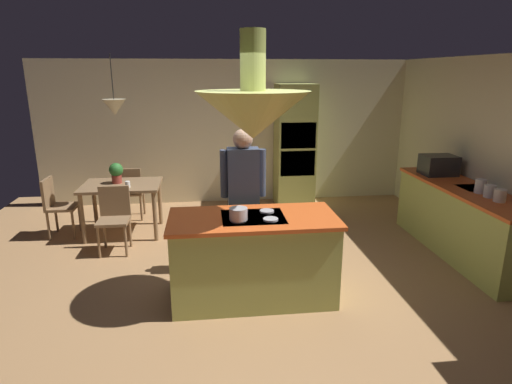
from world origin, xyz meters
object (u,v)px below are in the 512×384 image
object	(u,v)px
canister_flour	(500,196)
person_at_island	(243,191)
cup_on_table	(128,184)
chair_facing_island	(114,215)
canister_sugar	(490,191)
chair_by_back_wall	(130,190)
canister_tea	(480,186)
kitchen_island	(253,257)
cooking_pot_on_cooktop	(238,214)
oven_tower	(295,146)
chair_at_corner	(56,203)
microwave_on_counter	(439,165)
dining_table	(122,191)
potted_plant_on_table	(116,172)

from	to	relation	value
canister_flour	person_at_island	bearing A→B (deg)	170.24
cup_on_table	person_at_island	bearing A→B (deg)	-38.23
chair_facing_island	canister_sugar	distance (m)	4.70
chair_by_back_wall	chair_facing_island	bearing A→B (deg)	90.00
chair_by_back_wall	canister_tea	xyz separation A→B (m)	(4.54, -2.18, 0.49)
kitchen_island	cooking_pot_on_cooktop	world-z (taller)	cooking_pot_on_cooktop
oven_tower	cup_on_table	distance (m)	3.00
chair_facing_island	cup_on_table	size ratio (longest dim) A/B	9.67
person_at_island	chair_by_back_wall	xyz separation A→B (m)	(-1.66, 2.04, -0.48)
chair_facing_island	chair_at_corner	distance (m)	1.13
person_at_island	cooking_pot_on_cooktop	distance (m)	0.83
person_at_island	cooking_pot_on_cooktop	xyz separation A→B (m)	(-0.12, -0.82, 0.00)
oven_tower	cup_on_table	size ratio (longest dim) A/B	23.78
chair_by_back_wall	cup_on_table	xyz separation A→B (m)	(0.13, -0.84, 0.30)
kitchen_island	canister_tea	bearing A→B (deg)	11.01
cooking_pot_on_cooktop	cup_on_table	bearing A→B (deg)	124.89
cup_on_table	microwave_on_counter	size ratio (longest dim) A/B	0.20
chair_at_corner	canister_flour	distance (m)	5.82
dining_table	chair_by_back_wall	world-z (taller)	chair_by_back_wall
chair_by_back_wall	chair_at_corner	world-z (taller)	same
chair_by_back_wall	chair_at_corner	xyz separation A→B (m)	(-0.93, -0.63, 0.00)
kitchen_island	canister_flour	bearing A→B (deg)	3.88
chair_by_back_wall	canister_sugar	distance (m)	5.14
oven_tower	chair_facing_island	distance (m)	3.36
dining_table	canister_flour	distance (m)	4.94
chair_at_corner	canister_flour	world-z (taller)	canister_flour
canister_sugar	microwave_on_counter	xyz separation A→B (m)	(0.00, 1.16, 0.07)
oven_tower	canister_tea	distance (m)	3.21
cup_on_table	chair_by_back_wall	bearing A→B (deg)	98.69
kitchen_island	chair_facing_island	bearing A→B (deg)	139.17
kitchen_island	person_at_island	xyz separation A→B (m)	(-0.04, 0.69, 0.53)
canister_sugar	microwave_on_counter	bearing A→B (deg)	90.00
oven_tower	chair_by_back_wall	world-z (taller)	oven_tower
canister_flour	cooking_pot_on_cooktop	world-z (taller)	canister_flour
cup_on_table	potted_plant_on_table	bearing A→B (deg)	125.98
oven_tower	chair_facing_island	bearing A→B (deg)	-147.64
canister_sugar	canister_flour	bearing A→B (deg)	-90.00
dining_table	potted_plant_on_table	distance (m)	0.29
oven_tower	chair_at_corner	world-z (taller)	oven_tower
oven_tower	canister_sugar	bearing A→B (deg)	-58.78
kitchen_island	oven_tower	bearing A→B (deg)	71.26
canister_tea	cooking_pot_on_cooktop	size ratio (longest dim) A/B	0.95
canister_flour	cooking_pot_on_cooktop	size ratio (longest dim) A/B	0.80
cup_on_table	canister_sugar	distance (m)	4.67
chair_by_back_wall	microwave_on_counter	xyz separation A→B (m)	(4.54, -1.20, 0.55)
oven_tower	cup_on_table	bearing A→B (deg)	-153.23
oven_tower	microwave_on_counter	xyz separation A→B (m)	(1.74, -1.71, -0.02)
person_at_island	potted_plant_on_table	xyz separation A→B (m)	(-1.73, 1.48, -0.06)
microwave_on_counter	dining_table	bearing A→B (deg)	172.83
chair_facing_island	potted_plant_on_table	world-z (taller)	potted_plant_on_table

